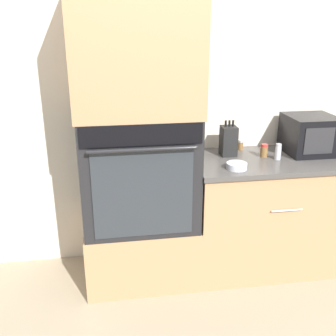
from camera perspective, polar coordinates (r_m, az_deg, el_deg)
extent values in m
plane|color=gray|center=(2.94, 4.86, -17.53)|extent=(12.00, 12.00, 0.00)
cube|color=beige|center=(2.99, 2.72, 9.71)|extent=(8.00, 0.05, 2.50)
cube|color=#A87F56|center=(3.00, -3.94, -11.33)|extent=(0.79, 0.60, 0.46)
cube|color=black|center=(2.72, -4.25, -0.16)|extent=(0.77, 0.59, 0.78)
cube|color=black|center=(2.34, -3.82, 4.76)|extent=(0.74, 0.01, 0.13)
cube|color=#3FBFF2|center=(2.34, -3.81, 4.74)|extent=(0.09, 0.00, 0.03)
cube|color=#282D33|center=(2.47, -3.62, -3.79)|extent=(0.63, 0.01, 0.59)
cylinder|color=black|center=(2.33, -3.70, 2.63)|extent=(0.65, 0.02, 0.02)
cube|color=#A87F56|center=(2.56, -4.74, 17.17)|extent=(0.79, 0.60, 0.84)
cube|color=#A87F56|center=(3.12, 14.12, -6.54)|extent=(1.14, 0.60, 0.84)
cube|color=#474442|center=(2.95, 14.84, 1.12)|extent=(1.16, 0.63, 0.03)
cylinder|color=#B7B7BC|center=(2.78, 16.87, -5.93)|extent=(0.22, 0.01, 0.01)
cube|color=black|center=(3.11, 19.87, 4.61)|extent=(0.35, 0.35, 0.28)
cube|color=#28282B|center=(2.96, 21.08, 3.67)|extent=(0.22, 0.01, 0.19)
cube|color=black|center=(2.91, 8.77, 3.91)|extent=(0.11, 0.12, 0.22)
cylinder|color=black|center=(2.87, 8.38, 6.40)|extent=(0.02, 0.02, 0.04)
cylinder|color=black|center=(2.88, 8.91, 6.41)|extent=(0.02, 0.02, 0.04)
cylinder|color=black|center=(2.88, 9.43, 6.42)|extent=(0.02, 0.02, 0.04)
cylinder|color=silver|center=(2.66, 9.94, 0.31)|extent=(0.14, 0.14, 0.04)
cylinder|color=brown|center=(3.07, 10.47, 3.18)|extent=(0.04, 0.04, 0.06)
cylinder|color=#B7B7BC|center=(3.06, 10.51, 3.88)|extent=(0.04, 0.04, 0.02)
cylinder|color=silver|center=(2.91, 15.66, 2.06)|extent=(0.04, 0.04, 0.09)
cylinder|color=#B7B7BC|center=(2.89, 15.76, 3.14)|extent=(0.04, 0.04, 0.03)
cylinder|color=brown|center=(2.94, 13.75, 2.29)|extent=(0.05, 0.05, 0.08)
cylinder|color=red|center=(2.93, 13.83, 3.19)|extent=(0.05, 0.05, 0.02)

